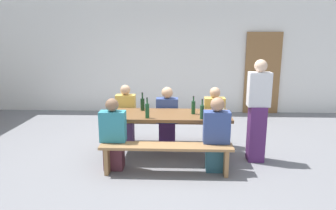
{
  "coord_description": "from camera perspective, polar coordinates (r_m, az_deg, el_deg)",
  "views": [
    {
      "loc": [
        0.2,
        -4.97,
        2.05
      ],
      "look_at": [
        0.0,
        0.0,
        0.9
      ],
      "focal_mm": 33.0,
      "sensor_mm": 36.0,
      "label": 1
    }
  ],
  "objects": [
    {
      "name": "bench_far",
      "position": [
        5.9,
        0.26,
        -3.67
      ],
      "size": [
        1.96,
        0.3,
        0.45
      ],
      "color": "#9E7247",
      "rests_on": "ground"
    },
    {
      "name": "ground_plane",
      "position": [
        5.38,
        -0.0,
        -9.39
      ],
      "size": [
        24.0,
        24.0,
        0.0
      ],
      "primitive_type": "plane",
      "color": "slate"
    },
    {
      "name": "wine_glass_1",
      "position": [
        4.97,
        10.28,
        -0.9
      ],
      "size": [
        0.07,
        0.07,
        0.17
      ],
      "color": "silver",
      "rests_on": "tasting_table"
    },
    {
      "name": "seated_guest_far_1",
      "position": [
        5.71,
        -0.15,
        -2.45
      ],
      "size": [
        0.4,
        0.24,
        1.11
      ],
      "rotation": [
        0.0,
        0.0,
        -1.57
      ],
      "color": "#47265C",
      "rests_on": "ground"
    },
    {
      "name": "seated_guest_far_0",
      "position": [
        5.79,
        -7.74,
        -2.2
      ],
      "size": [
        0.35,
        0.24,
        1.15
      ],
      "rotation": [
        0.0,
        0.0,
        -1.57
      ],
      "color": "#55386A",
      "rests_on": "ground"
    },
    {
      "name": "standing_host",
      "position": [
        5.16,
        16.22,
        -1.37
      ],
      "size": [
        0.35,
        0.24,
        1.66
      ],
      "rotation": [
        0.0,
        0.0,
        3.14
      ],
      "color": "#552763",
      "rests_on": "ground"
    },
    {
      "name": "wine_bottle_3",
      "position": [
        4.86,
        -3.85,
        -1.01
      ],
      "size": [
        0.06,
        0.06,
        0.33
      ],
      "color": "#194723",
      "rests_on": "tasting_table"
    },
    {
      "name": "seated_guest_far_2",
      "position": [
        5.74,
        8.51,
        -2.51
      ],
      "size": [
        0.37,
        0.24,
        1.11
      ],
      "rotation": [
        0.0,
        0.0,
        -1.57
      ],
      "color": "#56585A",
      "rests_on": "ground"
    },
    {
      "name": "bench_near",
      "position": [
        4.61,
        -0.34,
        -8.53
      ],
      "size": [
        1.96,
        0.3,
        0.45
      ],
      "color": "#9E7247",
      "rests_on": "ground"
    },
    {
      "name": "wine_glass_0",
      "position": [
        5.18,
        9.6,
        -0.48
      ],
      "size": [
        0.08,
        0.08,
        0.16
      ],
      "color": "silver",
      "rests_on": "tasting_table"
    },
    {
      "name": "wooden_door",
      "position": [
        8.39,
        17.03,
        5.6
      ],
      "size": [
        0.9,
        0.06,
        2.1
      ],
      "primitive_type": "cube",
      "color": "olive",
      "rests_on": "ground"
    },
    {
      "name": "seated_guest_near_1",
      "position": [
        4.72,
        8.91,
        -5.75
      ],
      "size": [
        0.39,
        0.24,
        1.14
      ],
      "rotation": [
        0.0,
        0.0,
        1.57
      ],
      "color": "#2A5563",
      "rests_on": "ground"
    },
    {
      "name": "wine_bottle_1",
      "position": [
        5.36,
        -4.73,
        0.19
      ],
      "size": [
        0.07,
        0.07,
        0.32
      ],
      "color": "#143319",
      "rests_on": "tasting_table"
    },
    {
      "name": "wine_bottle_2",
      "position": [
        4.83,
        6.31,
        -1.21
      ],
      "size": [
        0.07,
        0.07,
        0.32
      ],
      "color": "#234C2D",
      "rests_on": "tasting_table"
    },
    {
      "name": "seated_guest_near_0",
      "position": [
        4.8,
        -10.07,
        -5.68
      ],
      "size": [
        0.39,
        0.24,
        1.12
      ],
      "rotation": [
        0.0,
        0.0,
        1.57
      ],
      "color": "#572A34",
      "rests_on": "ground"
    },
    {
      "name": "back_wall",
      "position": [
        8.21,
        0.9,
        9.87
      ],
      "size": [
        14.0,
        0.2,
        3.2
      ],
      "primitive_type": "cube",
      "color": "white",
      "rests_on": "ground"
    },
    {
      "name": "wine_bottle_0",
      "position": [
        5.12,
        4.71,
        -0.4
      ],
      "size": [
        0.07,
        0.07,
        0.3
      ],
      "color": "#194723",
      "rests_on": "tasting_table"
    },
    {
      "name": "tasting_table",
      "position": [
        5.16,
        -0.0,
        -2.5
      ],
      "size": [
        2.06,
        0.76,
        0.75
      ],
      "color": "brown",
      "rests_on": "ground"
    }
  ]
}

